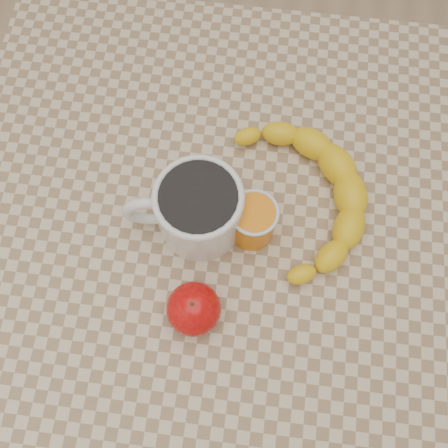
# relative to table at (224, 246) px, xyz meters

# --- Properties ---
(ground) EXTENTS (3.00, 3.00, 0.00)m
(ground) POSITION_rel_table_xyz_m (0.00, 0.00, -0.66)
(ground) COLOR tan
(ground) RESTS_ON ground
(table) EXTENTS (0.80, 0.80, 0.75)m
(table) POSITION_rel_table_xyz_m (0.00, 0.00, 0.00)
(table) COLOR #C6AE8C
(table) RESTS_ON ground
(coffee_mug) EXTENTS (0.17, 0.13, 0.10)m
(coffee_mug) POSITION_rel_table_xyz_m (-0.04, 0.01, 0.14)
(coffee_mug) COLOR silver
(coffee_mug) RESTS_ON table
(orange_juice_glass) EXTENTS (0.07, 0.07, 0.08)m
(orange_juice_glass) POSITION_rel_table_xyz_m (0.04, 0.00, 0.12)
(orange_juice_glass) COLOR orange
(orange_juice_glass) RESTS_ON table
(apple) EXTENTS (0.09, 0.09, 0.07)m
(apple) POSITION_rel_table_xyz_m (-0.02, -0.12, 0.12)
(apple) COLOR #8E0408
(apple) RESTS_ON table
(banana) EXTENTS (0.35, 0.40, 0.05)m
(banana) POSITION_rel_table_xyz_m (0.11, 0.05, 0.11)
(banana) COLOR yellow
(banana) RESTS_ON table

